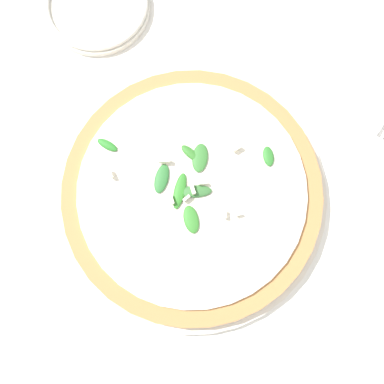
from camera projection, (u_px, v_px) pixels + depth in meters
The scene contains 3 objects.
ground_plane at pixel (189, 167), 0.62m from camera, with size 6.00×6.00×0.00m, color silver.
pizza_arugula_main at pixel (192, 194), 0.60m from camera, with size 0.36×0.36×0.05m.
side_plate_white at pixel (97, 5), 0.66m from camera, with size 0.16×0.16×0.02m.
Camera 1 is at (0.15, 0.04, 0.60)m, focal length 42.00 mm.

